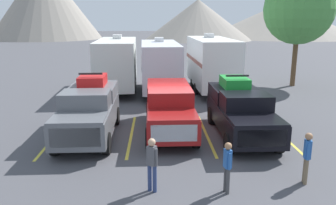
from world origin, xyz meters
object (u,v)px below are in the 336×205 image
object	(u,v)px
pickup_truck_a	(89,109)
person_b	(307,155)
pickup_truck_b	(169,107)
camper_trailer_a	(117,62)
camper_trailer_c	(211,62)
camper_trailer_b	(160,65)
pickup_truck_c	(240,110)
person_a	(152,161)
person_c	(227,164)

from	to	relation	value
pickup_truck_a	person_b	distance (m)	8.79
pickup_truck_b	camper_trailer_a	size ratio (longest dim) A/B	0.67
camper_trailer_c	person_b	bearing A→B (deg)	-86.82
pickup_truck_b	camper_trailer_b	xyz separation A→B (m)	(-0.30, 7.98, 0.84)
pickup_truck_c	person_a	distance (m)	6.25
pickup_truck_b	person_c	bearing A→B (deg)	-76.01
pickup_truck_a	camper_trailer_a	xyz separation A→B (m)	(0.20, 9.54, 0.82)
camper_trailer_c	person_a	xyz separation A→B (m)	(-3.96, -13.98, -1.12)
pickup_truck_a	person_a	bearing A→B (deg)	-61.59
camper_trailer_a	person_a	size ratio (longest dim) A/B	5.20
camper_trailer_a	camper_trailer_b	distance (m)	3.12
camper_trailer_b	person_b	bearing A→B (deg)	-72.10
pickup_truck_a	pickup_truck_c	bearing A→B (deg)	-0.53
person_c	pickup_truck_c	bearing A→B (deg)	72.40
pickup_truck_c	person_a	world-z (taller)	pickup_truck_c
pickup_truck_a	camper_trailer_b	bearing A→B (deg)	69.72
person_b	person_c	xyz separation A→B (m)	(-2.55, -0.49, -0.05)
pickup_truck_c	camper_trailer_a	world-z (taller)	camper_trailer_a
pickup_truck_a	person_c	world-z (taller)	pickup_truck_a
pickup_truck_a	pickup_truck_b	bearing A→B (deg)	9.47
pickup_truck_c	person_b	xyz separation A→B (m)	(0.92, -4.62, -0.19)
camper_trailer_a	person_b	distance (m)	15.99
pickup_truck_b	person_a	size ratio (longest dim) A/B	3.51
pickup_truck_b	pickup_truck_c	world-z (taller)	pickup_truck_c
pickup_truck_b	person_a	bearing A→B (deg)	-97.56
pickup_truck_b	person_a	world-z (taller)	pickup_truck_b
person_a	person_c	bearing A→B (deg)	-3.99
pickup_truck_c	person_c	world-z (taller)	pickup_truck_c
pickup_truck_a	person_a	size ratio (longest dim) A/B	3.34
pickup_truck_c	person_b	size ratio (longest dim) A/B	3.42
camper_trailer_a	camper_trailer_b	xyz separation A→B (m)	(2.96, -0.98, -0.07)
pickup_truck_a	person_a	world-z (taller)	pickup_truck_a
camper_trailer_a	camper_trailer_b	size ratio (longest dim) A/B	1.06
pickup_truck_b	person_c	distance (m)	5.93
pickup_truck_a	camper_trailer_c	size ratio (longest dim) A/B	0.65
pickup_truck_a	person_c	bearing A→B (deg)	-46.60
person_a	pickup_truck_c	bearing A→B (deg)	52.56
pickup_truck_b	camper_trailer_a	distance (m)	9.58
camper_trailer_a	pickup_truck_a	bearing A→B (deg)	-91.21
pickup_truck_c	camper_trailer_c	world-z (taller)	camper_trailer_c
camper_trailer_c	person_a	bearing A→B (deg)	-105.82
person_a	pickup_truck_a	bearing A→B (deg)	118.41
pickup_truck_a	person_a	xyz separation A→B (m)	(2.72, -5.02, -0.24)
person_c	pickup_truck_a	bearing A→B (deg)	133.40
camper_trailer_b	camper_trailer_a	bearing A→B (deg)	161.64
pickup_truck_a	pickup_truck_c	distance (m)	6.51
pickup_truck_a	pickup_truck_b	world-z (taller)	pickup_truck_a
pickup_truck_a	pickup_truck_c	size ratio (longest dim) A/B	0.99
camper_trailer_c	person_b	xyz separation A→B (m)	(0.76, -13.65, -1.12)
camper_trailer_c	person_c	world-z (taller)	camper_trailer_c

